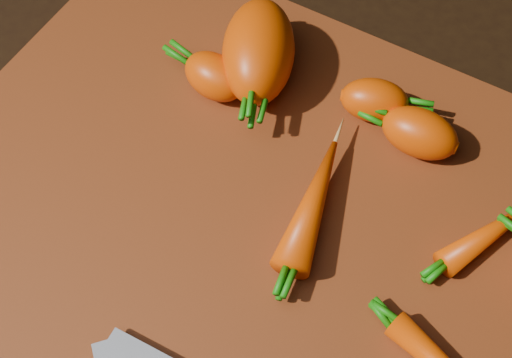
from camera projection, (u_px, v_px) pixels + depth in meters
The scene contains 8 objects.
ground at pixel (250, 211), 0.56m from camera, with size 2.00×2.00×0.01m, color black.
cutting_board at pixel (250, 205), 0.55m from camera, with size 0.50×0.40×0.01m, color maroon.
carrot_0 at pixel (214, 77), 0.58m from camera, with size 0.06×0.04×0.04m, color #DA4506.
carrot_1 at pixel (258, 51), 0.58m from camera, with size 0.10×0.06×0.06m, color #DA4506.
carrot_2 at pixel (420, 133), 0.55m from camera, with size 0.06×0.04×0.04m, color #DA4506.
carrot_3 at pixel (375, 100), 0.57m from camera, with size 0.05×0.04×0.04m, color #DA4506.
carrot_5 at pixel (495, 230), 0.52m from camera, with size 0.10×0.02×0.02m, color #DA4506.
carrot_7 at pixel (313, 203), 0.53m from camera, with size 0.11×0.03×0.03m, color #DA4506.
Camera 1 is at (0.14, -0.23, 0.49)m, focal length 50.00 mm.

